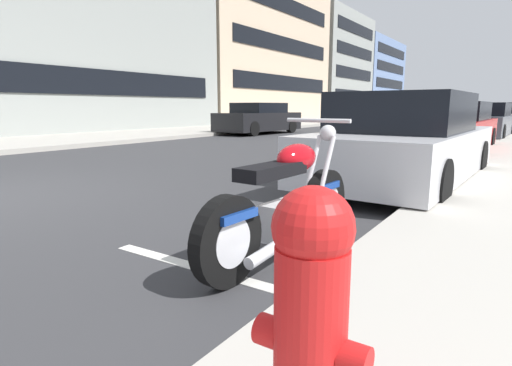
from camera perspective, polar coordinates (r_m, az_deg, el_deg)
name	(u,v)px	position (r m, az deg, el deg)	size (l,w,h in m)	color
sidewalk_far_curb	(183,132)	(19.73, -10.14, 7.04)	(120.00, 5.00, 0.14)	#ADA89E
parking_stall_stripe	(221,274)	(3.11, -4.81, -12.46)	(0.12, 2.20, 0.01)	silver
parked_motorcycle	(286,205)	(3.35, 4.19, -3.12)	(2.05, 0.62, 1.12)	black
parked_car_second_in_row	(405,143)	(6.94, 19.97, 5.27)	(4.73, 2.06, 1.42)	silver
parked_car_at_intersection	(450,128)	(12.46, 25.26, 6.93)	(4.45, 2.00, 1.35)	#AD1919
parked_car_near_corner	(483,122)	(18.29, 28.91, 7.46)	(4.68, 2.01, 1.37)	#4C515B
parked_car_far_down_curb	(495,118)	(24.08, 30.19, 7.81)	(4.38, 1.88, 1.42)	silver
crossing_truck	(454,110)	(40.24, 25.71, 9.08)	(2.17, 5.30, 1.99)	maroon
car_opposite_curb	(259,119)	(18.92, 0.39, 8.87)	(4.53, 2.10, 1.39)	black
fire_hydrant	(311,320)	(1.29, 7.58, -18.32)	(0.24, 0.36, 0.86)	red
townhouse_near_left	(53,28)	(24.55, -26.29, 18.75)	(14.35, 9.69, 10.33)	#939993
townhouse_mid_block	(223,38)	(35.87, -4.59, 19.37)	(15.79, 11.92, 13.49)	beige
townhouse_corner_block	(318,68)	(47.22, 8.57, 15.49)	(11.74, 8.54, 10.77)	#939993
townhouse_far_uphill	(350,80)	(59.66, 12.87, 13.80)	(13.83, 11.20, 9.75)	#6B84B2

